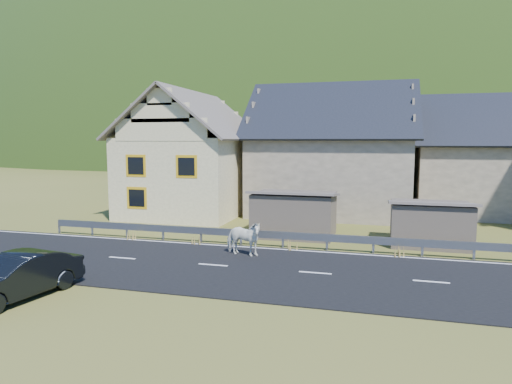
% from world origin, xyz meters
% --- Properties ---
extents(ground, '(160.00, 160.00, 0.00)m').
position_xyz_m(ground, '(0.00, 0.00, 0.00)').
color(ground, '#444B19').
rests_on(ground, ground).
extents(road, '(60.00, 7.00, 0.04)m').
position_xyz_m(road, '(0.00, 0.00, 0.02)').
color(road, black).
rests_on(road, ground).
extents(lane_markings, '(60.00, 6.60, 0.01)m').
position_xyz_m(lane_markings, '(0.00, 0.00, 0.04)').
color(lane_markings, silver).
rests_on(lane_markings, road).
extents(guardrail, '(28.10, 0.09, 0.75)m').
position_xyz_m(guardrail, '(-0.00, 3.68, 0.56)').
color(guardrail, '#93969B').
rests_on(guardrail, ground).
extents(shed_left, '(4.30, 3.30, 2.40)m').
position_xyz_m(shed_left, '(-2.00, 6.50, 1.10)').
color(shed_left, '#685B4C').
rests_on(shed_left, ground).
extents(shed_right, '(3.80, 2.90, 2.20)m').
position_xyz_m(shed_right, '(4.50, 6.00, 1.00)').
color(shed_right, '#685B4C').
rests_on(shed_right, ground).
extents(house_cream, '(7.80, 9.80, 8.30)m').
position_xyz_m(house_cream, '(-10.00, 12.00, 4.36)').
color(house_cream, beige).
rests_on(house_cream, ground).
extents(house_stone_a, '(10.80, 9.80, 8.90)m').
position_xyz_m(house_stone_a, '(-1.00, 15.00, 4.63)').
color(house_stone_a, tan).
rests_on(house_stone_a, ground).
extents(house_stone_b, '(9.80, 8.80, 8.10)m').
position_xyz_m(house_stone_b, '(9.00, 17.00, 4.24)').
color(house_stone_b, tan).
rests_on(house_stone_b, ground).
extents(mountain, '(440.00, 280.00, 260.00)m').
position_xyz_m(mountain, '(5.00, 180.00, -20.00)').
color(mountain, '#1B370D').
rests_on(mountain, ground).
extents(conifer_patch, '(76.00, 50.00, 28.00)m').
position_xyz_m(conifer_patch, '(-55.00, 110.00, 6.00)').
color(conifer_patch, black).
rests_on(conifer_patch, ground).
extents(horse, '(1.16, 1.90, 1.50)m').
position_xyz_m(horse, '(-3.30, 1.75, 0.79)').
color(horse, white).
rests_on(horse, road).
extents(car, '(2.10, 4.39, 1.39)m').
position_xyz_m(car, '(-8.55, -5.08, 0.69)').
color(car, black).
rests_on(car, ground).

